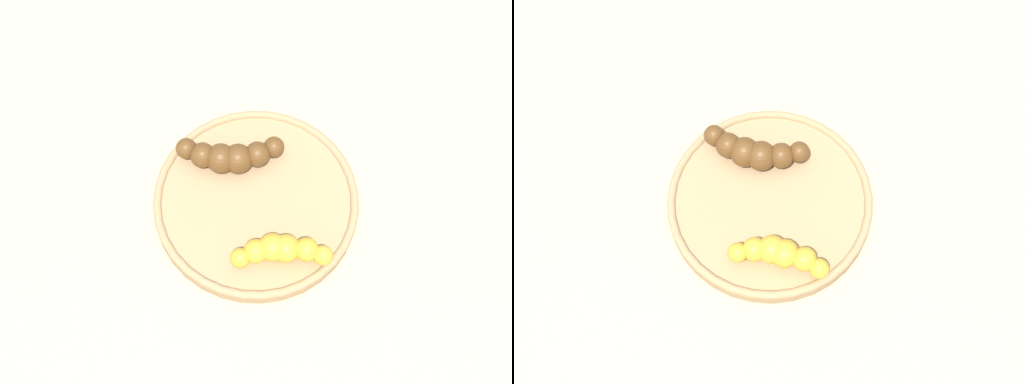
{
  "view_description": "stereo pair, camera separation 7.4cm",
  "coord_description": "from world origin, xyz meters",
  "views": [
    {
      "loc": [
        0.28,
        -0.14,
        0.71
      ],
      "look_at": [
        0.0,
        0.0,
        0.04
      ],
      "focal_mm": 45.37,
      "sensor_mm": 36.0,
      "label": 1
    },
    {
      "loc": [
        0.31,
        -0.07,
        0.71
      ],
      "look_at": [
        0.0,
        0.0,
        0.04
      ],
      "focal_mm": 45.37,
      "sensor_mm": 36.0,
      "label": 2
    }
  ],
  "objects": [
    {
      "name": "banana_overripe",
      "position": [
        -0.06,
        -0.01,
        0.04
      ],
      "size": [
        0.07,
        0.12,
        0.04
      ],
      "rotation": [
        0.0,
        0.0,
        5.85
      ],
      "color": "#593819",
      "rests_on": "fruit_bowl"
    },
    {
      "name": "ground_plane",
      "position": [
        0.0,
        0.0,
        0.0
      ],
      "size": [
        2.4,
        2.4,
        0.0
      ],
      "primitive_type": "plane",
      "color": "tan"
    },
    {
      "name": "fruit_bowl",
      "position": [
        0.0,
        0.0,
        0.01
      ],
      "size": [
        0.24,
        0.24,
        0.02
      ],
      "color": "#A08259",
      "rests_on": "ground_plane"
    },
    {
      "name": "banana_spotted",
      "position": [
        0.07,
        -0.01,
        0.04
      ],
      "size": [
        0.06,
        0.11,
        0.03
      ],
      "rotation": [
        0.0,
        0.0,
        2.72
      ],
      "color": "gold",
      "rests_on": "fruit_bowl"
    }
  ]
}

